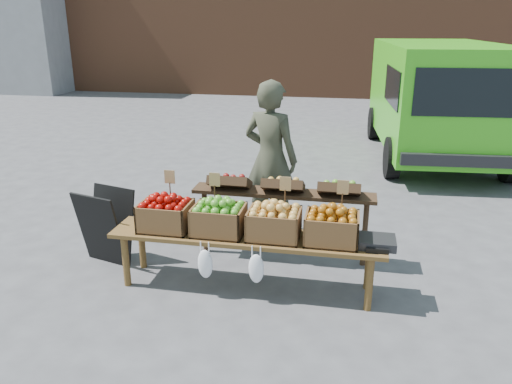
% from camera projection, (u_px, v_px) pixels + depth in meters
% --- Properties ---
extents(ground, '(80.00, 80.00, 0.00)m').
position_uv_depth(ground, '(290.00, 278.00, 5.25)').
color(ground, '#4B4B4E').
extents(delivery_van, '(2.56, 4.99, 2.17)m').
position_uv_depth(delivery_van, '(436.00, 102.00, 9.55)').
color(delivery_van, green).
rests_on(delivery_van, ground).
extents(vendor, '(0.81, 0.65, 1.92)m').
position_uv_depth(vendor, '(271.00, 159.00, 6.10)').
color(vendor, '#383A2A').
rests_on(vendor, ground).
extents(chalkboard_sign, '(0.62, 0.45, 0.85)m').
position_uv_depth(chalkboard_sign, '(106.00, 226.00, 5.47)').
color(chalkboard_sign, black).
rests_on(chalkboard_sign, ground).
extents(back_table, '(2.10, 0.44, 1.04)m').
position_uv_depth(back_table, '(283.00, 215.00, 5.53)').
color(back_table, '#322214').
rests_on(back_table, ground).
extents(display_bench, '(2.70, 0.56, 0.57)m').
position_uv_depth(display_bench, '(246.00, 261.00, 4.98)').
color(display_bench, brown).
rests_on(display_bench, ground).
extents(crate_golden_apples, '(0.50, 0.40, 0.28)m').
position_uv_depth(crate_golden_apples, '(166.00, 216.00, 4.99)').
color(crate_golden_apples, '#7C0C00').
rests_on(crate_golden_apples, display_bench).
extents(crate_russet_pears, '(0.50, 0.40, 0.28)m').
position_uv_depth(crate_russet_pears, '(219.00, 220.00, 4.89)').
color(crate_russet_pears, '#358412').
rests_on(crate_russet_pears, display_bench).
extents(crate_red_apples, '(0.50, 0.40, 0.28)m').
position_uv_depth(crate_red_apples, '(274.00, 224.00, 4.79)').
color(crate_red_apples, gold).
rests_on(crate_red_apples, display_bench).
extents(crate_green_apples, '(0.50, 0.40, 0.28)m').
position_uv_depth(crate_green_apples, '(332.00, 228.00, 4.69)').
color(crate_green_apples, '#A36513').
rests_on(crate_green_apples, display_bench).
extents(weighing_scale, '(0.34, 0.30, 0.08)m').
position_uv_depth(weighing_scale, '(377.00, 242.00, 4.65)').
color(weighing_scale, black).
rests_on(weighing_scale, display_bench).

